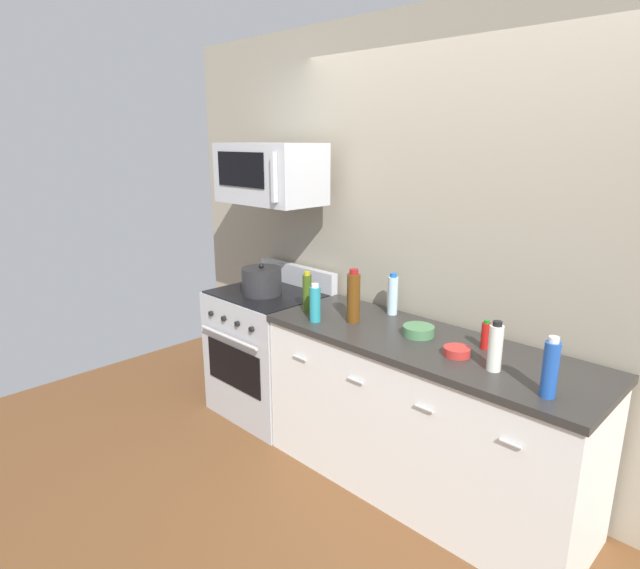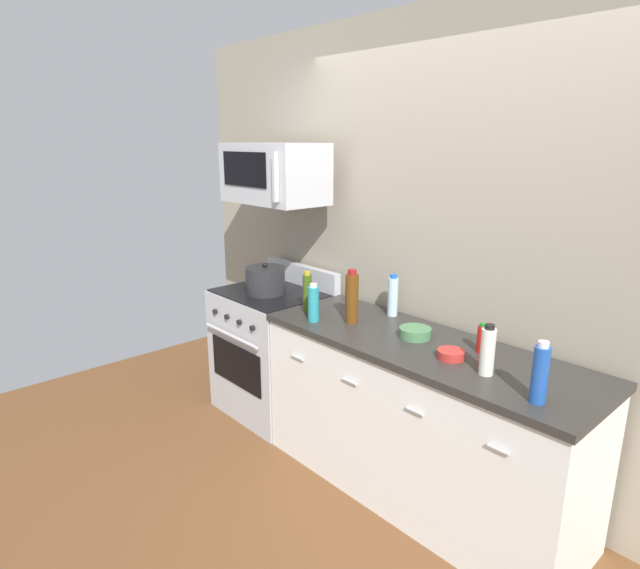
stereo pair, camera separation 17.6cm
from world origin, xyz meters
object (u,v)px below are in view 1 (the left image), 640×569
(bottle_dish_soap, at_px, (315,304))
(stockpot, at_px, (262,281))
(bowl_green_glaze, at_px, (418,330))
(bowl_red_small, at_px, (457,351))
(bottle_vinegar_white, at_px, (495,347))
(bottle_olive_oil, at_px, (307,293))
(bottle_hot_sauce_red, at_px, (486,335))
(range_oven, at_px, (270,352))
(bottle_soda_blue, at_px, (550,368))
(microwave, at_px, (270,173))
(bottle_wine_amber, at_px, (353,297))
(bottle_water_clear, at_px, (393,295))

(bottle_dish_soap, bearing_deg, stockpot, 167.97)
(bowl_green_glaze, bearing_deg, bowl_red_small, -18.42)
(bottle_vinegar_white, bearing_deg, bowl_green_glaze, 165.30)
(bottle_olive_oil, bearing_deg, bottle_hot_sauce_red, 11.32)
(range_oven, xyz_separation_m, bottle_dish_soap, (0.67, -0.20, 0.56))
(bottle_olive_oil, distance_m, bottle_hot_sauce_red, 1.12)
(bottle_soda_blue, bearing_deg, microwave, 173.66)
(bottle_hot_sauce_red, distance_m, bowl_green_glaze, 0.37)
(bottle_vinegar_white, distance_m, bowl_red_small, 0.24)
(bottle_soda_blue, xyz_separation_m, bottle_dish_soap, (-1.38, -0.01, -0.02))
(bottle_dish_soap, relative_size, bottle_wine_amber, 0.72)
(bottle_soda_blue, height_order, stockpot, bottle_soda_blue)
(bottle_water_clear, relative_size, stockpot, 0.94)
(bottle_dish_soap, relative_size, bowl_green_glaze, 1.33)
(range_oven, relative_size, bowl_red_small, 7.88)
(bottle_soda_blue, distance_m, bowl_green_glaze, 0.84)
(bottle_wine_amber, distance_m, stockpot, 0.84)
(microwave, relative_size, stockpot, 2.68)
(microwave, height_order, bottle_hot_sauce_red, microwave)
(microwave, bearing_deg, bottle_dish_soap, -19.76)
(bowl_red_small, bearing_deg, bottle_vinegar_white, -9.31)
(bottle_olive_oil, xyz_separation_m, bottle_dish_soap, (0.16, -0.09, -0.01))
(microwave, distance_m, bowl_green_glaze, 1.48)
(bottle_dish_soap, distance_m, bottle_hot_sauce_red, 0.99)
(microwave, bearing_deg, bowl_green_glaze, -0.34)
(bottle_soda_blue, height_order, bowl_red_small, bottle_soda_blue)
(bottle_water_clear, height_order, bottle_hot_sauce_red, bottle_water_clear)
(bottle_soda_blue, xyz_separation_m, bottle_olive_oil, (-1.55, 0.08, -0.00))
(stockpot, bearing_deg, bottle_olive_oil, -5.48)
(bottle_soda_blue, height_order, bottle_water_clear, bottle_soda_blue)
(range_oven, height_order, bottle_vinegar_white, bottle_vinegar_white)
(range_oven, distance_m, bottle_olive_oil, 0.77)
(bottle_soda_blue, bearing_deg, bowl_red_small, 166.49)
(bottle_water_clear, height_order, bottle_wine_amber, bottle_wine_amber)
(bottle_vinegar_white, bearing_deg, microwave, 175.38)
(microwave, height_order, bottle_olive_oil, microwave)
(bottle_vinegar_white, bearing_deg, bottle_soda_blue, -16.55)
(bottle_olive_oil, relative_size, bottle_vinegar_white, 1.07)
(bottle_dish_soap, xyz_separation_m, bowl_red_small, (0.88, 0.13, -0.09))
(bowl_green_glaze, bearing_deg, bottle_dish_soap, -157.99)
(bottle_hot_sauce_red, relative_size, bottle_wine_amber, 0.48)
(range_oven, distance_m, bottle_soda_blue, 2.14)
(range_oven, xyz_separation_m, bottle_soda_blue, (2.05, -0.18, 0.58))
(bottle_dish_soap, bearing_deg, range_oven, 163.70)
(bottle_hot_sauce_red, height_order, bottle_wine_amber, bottle_wine_amber)
(bottle_wine_amber, bearing_deg, bottle_olive_oil, -169.68)
(bottle_vinegar_white, height_order, stockpot, bottle_vinegar_white)
(stockpot, bearing_deg, bottle_hot_sauce_red, 6.10)
(bottle_dish_soap, bearing_deg, bottle_wine_amber, 42.87)
(bottle_wine_amber, bearing_deg, bottle_dish_soap, -137.13)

